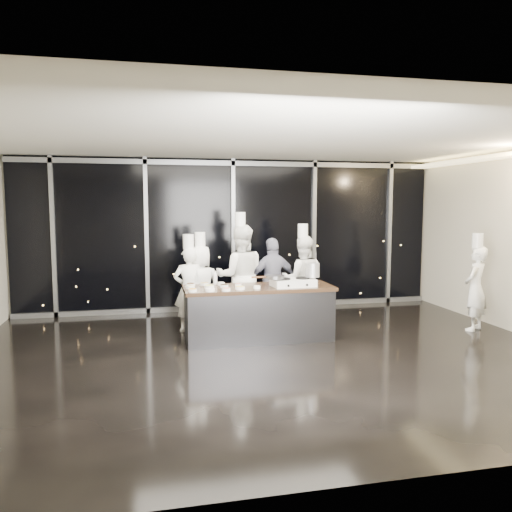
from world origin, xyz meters
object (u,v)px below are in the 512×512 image
(chef_left, at_px, (200,286))
(stock_pot, at_px, (312,270))
(chef_far_left, at_px, (189,288))
(demo_counter, at_px, (259,313))
(chef_center, at_px, (240,276))
(chef_side, at_px, (475,287))
(chef_right, at_px, (302,279))
(stove, at_px, (293,282))
(frying_pan, at_px, (274,277))
(guest, at_px, (273,281))

(chef_left, bearing_deg, stock_pot, 144.43)
(stock_pot, xyz_separation_m, chef_far_left, (-1.99, 0.90, -0.38))
(chef_far_left, bearing_deg, demo_counter, 137.29)
(chef_center, relative_size, chef_side, 1.21)
(chef_left, distance_m, chef_right, 1.92)
(demo_counter, relative_size, stock_pot, 10.52)
(stove, height_order, chef_side, chef_side)
(stock_pot, bearing_deg, frying_pan, -176.07)
(stock_pot, xyz_separation_m, chef_right, (0.16, 1.04, -0.32))
(demo_counter, bearing_deg, chef_right, 42.20)
(frying_pan, height_order, stock_pot, stock_pot)
(stock_pot, height_order, chef_far_left, chef_far_left)
(frying_pan, xyz_separation_m, chef_center, (-0.37, 1.07, -0.12))
(guest, xyz_separation_m, chef_side, (3.40, -1.25, -0.03))
(stove, height_order, frying_pan, frying_pan)
(chef_far_left, relative_size, chef_side, 0.99)
(chef_center, bearing_deg, stock_pot, 141.67)
(stove, height_order, chef_right, chef_right)
(chef_far_left, height_order, chef_side, chef_side)
(chef_far_left, xyz_separation_m, chef_center, (0.95, 0.12, 0.17))
(frying_pan, relative_size, chef_side, 0.32)
(stove, distance_m, guest, 1.16)
(guest, bearing_deg, stock_pot, 100.86)
(demo_counter, relative_size, chef_left, 1.40)
(frying_pan, height_order, chef_center, chef_center)
(chef_left, xyz_separation_m, chef_right, (1.92, -0.01, 0.06))
(chef_right, bearing_deg, frying_pan, 62.67)
(chef_far_left, xyz_separation_m, chef_left, (0.22, 0.15, 0.00))
(chef_left, bearing_deg, frying_pan, 130.14)
(demo_counter, xyz_separation_m, chef_side, (3.91, -0.21, 0.33))
(stove, height_order, guest, guest)
(stove, bearing_deg, guest, 88.56)
(chef_right, bearing_deg, chef_side, 167.67)
(stock_pot, height_order, chef_right, chef_right)
(chef_left, xyz_separation_m, chef_side, (4.77, -1.18, 0.01))
(stove, height_order, stock_pot, stock_pot)
(demo_counter, height_order, stove, stove)
(stove, bearing_deg, chef_far_left, 146.51)
(chef_far_left, relative_size, chef_center, 0.82)
(frying_pan, bearing_deg, demo_counter, 148.01)
(frying_pan, distance_m, chef_far_left, 1.65)
(stock_pot, bearing_deg, demo_counter, 175.04)
(chef_side, bearing_deg, frying_pan, -37.57)
(stove, relative_size, chef_center, 0.34)
(stock_pot, relative_size, chef_center, 0.11)
(demo_counter, distance_m, chef_center, 1.07)
(stove, xyz_separation_m, chef_center, (-0.69, 1.06, -0.02))
(guest, bearing_deg, chef_side, 151.25)
(demo_counter, height_order, stock_pot, stock_pot)
(guest, bearing_deg, chef_center, -0.23)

